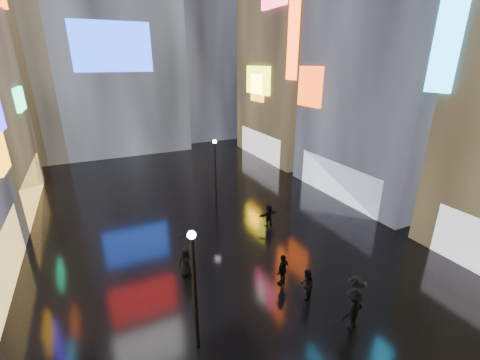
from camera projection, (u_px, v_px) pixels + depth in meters
ground at (195, 208)px, 24.60m from camera, size 140.00×140.00×0.00m
building_right_far at (302, 28)px, 34.61m from camera, size 10.28×12.00×28.00m
tower_flank_right at (193, 12)px, 44.30m from camera, size 12.00×12.00×34.00m
lamp_near at (195, 286)px, 11.64m from camera, size 0.30×0.30×5.20m
lamp_far at (215, 169)px, 24.28m from camera, size 0.30×0.30×5.20m
pedestrian_1 at (306, 285)px, 15.00m from camera, size 0.96×0.94×1.56m
pedestrian_2 at (353, 309)px, 13.31m from camera, size 1.29×0.85×1.86m
pedestrian_3 at (283, 269)px, 16.00m from camera, size 1.06×0.83×1.67m
pedestrian_4 at (186, 262)px, 16.70m from camera, size 0.89×0.72×1.57m
pedestrian_5 at (269, 215)px, 21.76m from camera, size 1.46×0.64×1.52m
umbrella_1 at (357, 285)px, 12.88m from camera, size 0.99×0.99×0.62m
umbrella_2 at (185, 242)px, 16.29m from camera, size 1.21×1.20×0.83m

